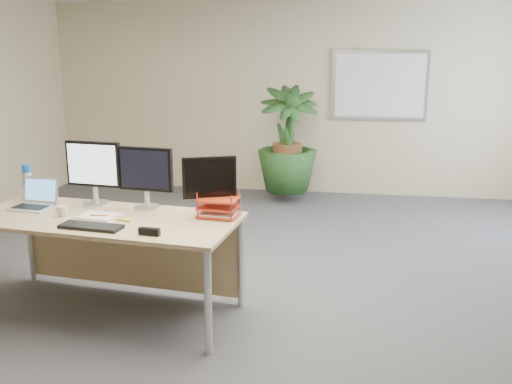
% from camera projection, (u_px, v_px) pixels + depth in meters
% --- Properties ---
extents(floor, '(8.00, 8.00, 0.00)m').
position_uv_depth(floor, '(239.00, 311.00, 4.60)').
color(floor, '#444449').
rests_on(floor, ground).
extents(back_wall, '(7.00, 0.04, 2.70)m').
position_uv_depth(back_wall, '(293.00, 99.00, 8.09)').
color(back_wall, '#C4B08A').
rests_on(back_wall, floor).
extents(whiteboard, '(1.30, 0.04, 0.95)m').
position_uv_depth(whiteboard, '(380.00, 86.00, 7.82)').
color(whiteboard, '#BCBCC1').
rests_on(whiteboard, back_wall).
extents(desk, '(2.15, 1.08, 0.80)m').
position_uv_depth(desk, '(112.00, 233.00, 4.54)').
color(desk, tan).
rests_on(desk, floor).
extents(floor_plant, '(1.04, 1.04, 1.50)m').
position_uv_depth(floor_plant, '(287.00, 148.00, 7.67)').
color(floor_plant, '#153C1A').
rests_on(floor_plant, floor).
extents(monitor_left, '(0.48, 0.22, 0.53)m').
position_uv_depth(monitor_left, '(94.00, 169.00, 4.65)').
color(monitor_left, silver).
rests_on(monitor_left, desk).
extents(monitor_right, '(0.45, 0.21, 0.50)m').
position_uv_depth(monitor_right, '(146.00, 174.00, 4.54)').
color(monitor_right, silver).
rests_on(monitor_right, desk).
extents(monitor_dark, '(0.40, 0.19, 0.46)m').
position_uv_depth(monitor_dark, '(209.00, 182.00, 4.37)').
color(monitor_dark, silver).
rests_on(monitor_dark, desk).
extents(laptop, '(0.35, 0.31, 0.23)m').
position_uv_depth(laptop, '(35.00, 200.00, 4.66)').
color(laptop, silver).
rests_on(laptop, desk).
extents(keyboard, '(0.47, 0.20, 0.03)m').
position_uv_depth(keyboard, '(91.00, 226.00, 4.12)').
color(keyboard, black).
rests_on(keyboard, desk).
extents(coffee_mug, '(0.11, 0.07, 0.08)m').
position_uv_depth(coffee_mug, '(63.00, 211.00, 4.40)').
color(coffee_mug, silver).
rests_on(coffee_mug, desk).
extents(spiral_notebook, '(0.31, 0.25, 0.01)m').
position_uv_depth(spiral_notebook, '(99.00, 216.00, 4.40)').
color(spiral_notebook, white).
rests_on(spiral_notebook, desk).
extents(orange_pen, '(0.14, 0.03, 0.01)m').
position_uv_depth(orange_pen, '(99.00, 215.00, 4.37)').
color(orange_pen, orange).
rests_on(orange_pen, spiral_notebook).
extents(yellow_highlighter, '(0.13, 0.05, 0.02)m').
position_uv_depth(yellow_highlighter, '(124.00, 220.00, 4.28)').
color(yellow_highlighter, '#FDFB1A').
rests_on(yellow_highlighter, desk).
extents(water_bottle, '(0.08, 0.08, 0.30)m').
position_uv_depth(water_bottle, '(28.00, 183.00, 4.86)').
color(water_bottle, '#ADBECB').
rests_on(water_bottle, desk).
extents(letter_tray, '(0.32, 0.26, 0.14)m').
position_uv_depth(letter_tray, '(219.00, 209.00, 4.38)').
color(letter_tray, '#B52D16').
rests_on(letter_tray, desk).
extents(stapler, '(0.16, 0.06, 0.05)m').
position_uv_depth(stapler, '(149.00, 232.00, 3.96)').
color(stapler, black).
rests_on(stapler, desk).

